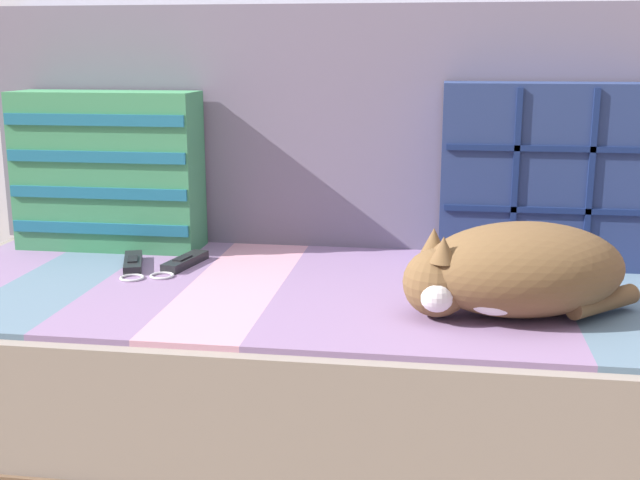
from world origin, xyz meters
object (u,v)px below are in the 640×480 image
couch (373,385)px  throw_pillow_quilted (548,175)px  throw_pillow_striped (108,171)px  game_remote_far (183,263)px  game_remote_near (133,264)px  sleeping_cat (512,272)px

couch → throw_pillow_quilted: 0.57m
throw_pillow_quilted → couch: bearing=-149.6°
throw_pillow_striped → game_remote_far: size_ratio=2.16×
couch → game_remote_far: bearing=172.1°
throw_pillow_quilted → throw_pillow_striped: (-0.97, -0.00, -0.01)m
throw_pillow_quilted → game_remote_near: throw_pillow_quilted is taller
throw_pillow_striped → game_remote_far: 0.31m
sleeping_cat → game_remote_near: (-0.76, 0.20, -0.07)m
throw_pillow_striped → throw_pillow_quilted: bearing=0.0°
sleeping_cat → game_remote_far: (-0.66, 0.22, -0.07)m
throw_pillow_quilted → game_remote_near: size_ratio=2.28×
game_remote_far → throw_pillow_quilted: bearing=10.9°
throw_pillow_striped → sleeping_cat: throw_pillow_striped is taller
throw_pillow_striped → sleeping_cat: (0.87, -0.37, -0.10)m
couch → throw_pillow_quilted: bearing=30.4°
sleeping_cat → game_remote_far: sleeping_cat is taller
game_remote_near → game_remote_far: (0.10, 0.02, -0.00)m
throw_pillow_striped → game_remote_far: throw_pillow_striped is taller
throw_pillow_quilted → sleeping_cat: (-0.10, -0.37, -0.11)m
throw_pillow_striped → couch: bearing=-17.9°
couch → game_remote_near: 0.56m
sleeping_cat → couch: bearing=145.9°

